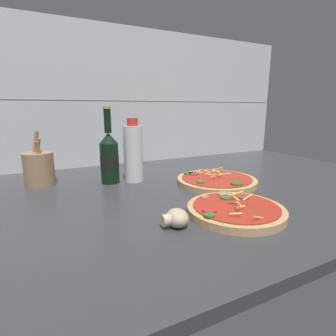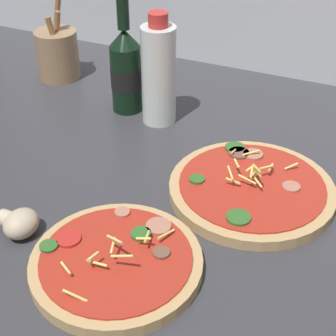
# 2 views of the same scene
# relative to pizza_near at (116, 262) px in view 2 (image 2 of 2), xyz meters

# --- Properties ---
(counter_slab) EXTENTS (1.60, 0.90, 0.03)m
(counter_slab) POSITION_rel_pizza_near_xyz_m (-0.01, 0.23, -0.02)
(counter_slab) COLOR #38383D
(counter_slab) RESTS_ON ground
(pizza_near) EXTENTS (0.23, 0.23, 0.06)m
(pizza_near) POSITION_rel_pizza_near_xyz_m (0.00, 0.00, 0.00)
(pizza_near) COLOR tan
(pizza_near) RESTS_ON counter_slab
(pizza_far) EXTENTS (0.26, 0.26, 0.06)m
(pizza_far) POSITION_rel_pizza_near_xyz_m (0.11, 0.23, -0.00)
(pizza_far) COLOR tan
(pizza_far) RESTS_ON counter_slab
(beer_bottle) EXTENTS (0.06, 0.06, 0.25)m
(beer_bottle) POSITION_rel_pizza_near_xyz_m (-0.20, 0.40, 0.08)
(beer_bottle) COLOR black
(beer_bottle) RESTS_ON counter_slab
(oil_bottle) EXTENTS (0.06, 0.06, 0.21)m
(oil_bottle) POSITION_rel_pizza_near_xyz_m (-0.12, 0.38, 0.09)
(oil_bottle) COLOR silver
(oil_bottle) RESTS_ON counter_slab
(mushroom_left) EXTENTS (0.06, 0.06, 0.04)m
(mushroom_left) POSITION_rel_pizza_near_xyz_m (-0.16, 0.00, 0.01)
(mushroom_left) COLOR beige
(mushroom_left) RESTS_ON counter_slab
(utensil_crock) EXTENTS (0.09, 0.09, 0.17)m
(utensil_crock) POSITION_rel_pizza_near_xyz_m (-0.41, 0.47, 0.05)
(utensil_crock) COLOR #9E7A56
(utensil_crock) RESTS_ON counter_slab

